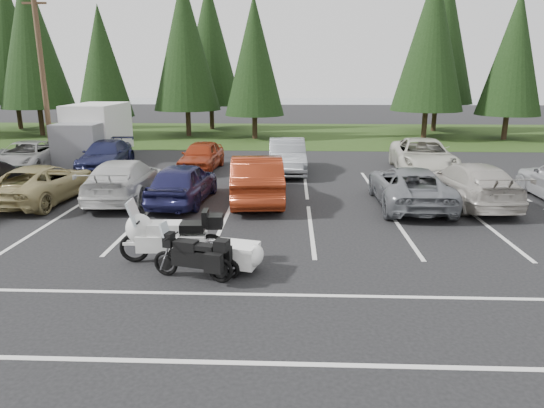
{
  "coord_description": "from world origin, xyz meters",
  "views": [
    {
      "loc": [
        2.57,
        -12.82,
        4.51
      ],
      "look_at": [
        2.09,
        -0.5,
        1.17
      ],
      "focal_mm": 32.0,
      "sensor_mm": 36.0,
      "label": 1
    }
  ],
  "objects_px": {
    "car_near_3": "(124,179)",
    "adventure_motorcycle": "(192,252)",
    "car_near_4": "(183,183)",
    "car_far_2": "(201,156)",
    "car_near_6": "(409,186)",
    "car_far_1": "(106,155)",
    "car_near_7": "(470,183)",
    "car_far_3": "(287,156)",
    "car_near_2": "(42,183)",
    "car_far_0": "(26,156)",
    "car_near_5": "(257,178)",
    "utility_pole": "(42,69)",
    "touring_motorcycle": "(172,231)",
    "car_far_4": "(423,156)",
    "cargo_trailer": "(236,257)",
    "box_truck": "(91,133)"
  },
  "relations": [
    {
      "from": "car_far_1",
      "to": "utility_pole",
      "type": "bearing_deg",
      "value": 147.33
    },
    {
      "from": "box_truck",
      "to": "car_near_5",
      "type": "xyz_separation_m",
      "value": [
        9.35,
        -8.19,
        -0.61
      ]
    },
    {
      "from": "cargo_trailer",
      "to": "adventure_motorcycle",
      "type": "height_order",
      "value": "adventure_motorcycle"
    },
    {
      "from": "car_far_0",
      "to": "touring_motorcycle",
      "type": "distance_m",
      "value": 15.01
    },
    {
      "from": "box_truck",
      "to": "car_near_7",
      "type": "bearing_deg",
      "value": -26.28
    },
    {
      "from": "car_near_3",
      "to": "touring_motorcycle",
      "type": "height_order",
      "value": "touring_motorcycle"
    },
    {
      "from": "utility_pole",
      "to": "car_far_2",
      "type": "bearing_deg",
      "value": -13.86
    },
    {
      "from": "car_near_3",
      "to": "car_far_3",
      "type": "distance_m",
      "value": 7.9
    },
    {
      "from": "car_near_6",
      "to": "car_far_1",
      "type": "distance_m",
      "value": 14.45
    },
    {
      "from": "car_near_7",
      "to": "utility_pole",
      "type": "bearing_deg",
      "value": -26.49
    },
    {
      "from": "box_truck",
      "to": "cargo_trailer",
      "type": "relative_size",
      "value": 3.74
    },
    {
      "from": "car_near_2",
      "to": "car_far_0",
      "type": "xyz_separation_m",
      "value": [
        -3.7,
        5.72,
        0.0
      ]
    },
    {
      "from": "car_far_1",
      "to": "car_far_3",
      "type": "height_order",
      "value": "car_far_3"
    },
    {
      "from": "car_far_3",
      "to": "adventure_motorcycle",
      "type": "xyz_separation_m",
      "value": [
        -2.01,
        -12.3,
        -0.12
      ]
    },
    {
      "from": "touring_motorcycle",
      "to": "car_near_6",
      "type": "bearing_deg",
      "value": 35.86
    },
    {
      "from": "car_near_6",
      "to": "car_far_2",
      "type": "distance_m",
      "value": 10.42
    },
    {
      "from": "car_near_5",
      "to": "car_far_0",
      "type": "bearing_deg",
      "value": -29.89
    },
    {
      "from": "box_truck",
      "to": "touring_motorcycle",
      "type": "xyz_separation_m",
      "value": [
        7.7,
        -14.25,
        -0.65
      ]
    },
    {
      "from": "car_near_7",
      "to": "adventure_motorcycle",
      "type": "xyz_separation_m",
      "value": [
        -8.53,
        -6.89,
        -0.09
      ]
    },
    {
      "from": "box_truck",
      "to": "car_near_4",
      "type": "relative_size",
      "value": 1.29
    },
    {
      "from": "car_near_2",
      "to": "car_far_4",
      "type": "height_order",
      "value": "car_far_4"
    },
    {
      "from": "car_near_3",
      "to": "adventure_motorcycle",
      "type": "height_order",
      "value": "car_near_3"
    },
    {
      "from": "utility_pole",
      "to": "box_truck",
      "type": "relative_size",
      "value": 1.61
    },
    {
      "from": "car_near_7",
      "to": "car_far_2",
      "type": "distance_m",
      "value": 12.1
    },
    {
      "from": "car_near_3",
      "to": "car_near_2",
      "type": "bearing_deg",
      "value": 6.03
    },
    {
      "from": "car_far_1",
      "to": "touring_motorcycle",
      "type": "xyz_separation_m",
      "value": [
        6.04,
        -11.74,
        0.12
      ]
    },
    {
      "from": "car_near_3",
      "to": "car_far_0",
      "type": "xyz_separation_m",
      "value": [
        -6.55,
        5.28,
        -0.06
      ]
    },
    {
      "from": "car_near_7",
      "to": "car_far_4",
      "type": "xyz_separation_m",
      "value": [
        -0.22,
        5.54,
        0.04
      ]
    },
    {
      "from": "car_far_4",
      "to": "touring_motorcycle",
      "type": "relative_size",
      "value": 1.95
    },
    {
      "from": "car_near_7",
      "to": "car_near_5",
      "type": "bearing_deg",
      "value": -5.17
    },
    {
      "from": "car_far_4",
      "to": "car_near_6",
      "type": "bearing_deg",
      "value": -102.96
    },
    {
      "from": "car_far_2",
      "to": "car_far_1",
      "type": "bearing_deg",
      "value": -176.29
    },
    {
      "from": "box_truck",
      "to": "car_near_3",
      "type": "distance_m",
      "value": 9.32
    },
    {
      "from": "car_far_2",
      "to": "car_near_5",
      "type": "bearing_deg",
      "value": -57.47
    },
    {
      "from": "car_near_6",
      "to": "adventure_motorcycle",
      "type": "xyz_separation_m",
      "value": [
        -6.32,
        -6.54,
        -0.04
      ]
    },
    {
      "from": "car_near_4",
      "to": "car_far_2",
      "type": "bearing_deg",
      "value": -81.72
    },
    {
      "from": "car_near_6",
      "to": "car_near_7",
      "type": "distance_m",
      "value": 2.23
    },
    {
      "from": "car_far_1",
      "to": "car_far_4",
      "type": "relative_size",
      "value": 0.83
    },
    {
      "from": "car_near_5",
      "to": "car_far_4",
      "type": "distance_m",
      "value": 9.1
    },
    {
      "from": "car_far_2",
      "to": "cargo_trailer",
      "type": "bearing_deg",
      "value": -71.99
    },
    {
      "from": "car_near_3",
      "to": "car_far_2",
      "type": "distance_m",
      "value": 5.9
    },
    {
      "from": "car_far_3",
      "to": "car_far_1",
      "type": "bearing_deg",
      "value": 175.07
    },
    {
      "from": "car_near_2",
      "to": "car_far_3",
      "type": "bearing_deg",
      "value": -143.49
    },
    {
      "from": "car_far_3",
      "to": "car_far_4",
      "type": "distance_m",
      "value": 6.3
    },
    {
      "from": "car_far_3",
      "to": "car_far_4",
      "type": "relative_size",
      "value": 0.83
    },
    {
      "from": "car_near_2",
      "to": "car_far_1",
      "type": "relative_size",
      "value": 1.04
    },
    {
      "from": "car_near_3",
      "to": "car_far_1",
      "type": "distance_m",
      "value": 6.3
    },
    {
      "from": "car_far_3",
      "to": "adventure_motorcycle",
      "type": "bearing_deg",
      "value": -101.38
    },
    {
      "from": "utility_pole",
      "to": "car_near_5",
      "type": "relative_size",
      "value": 1.77
    },
    {
      "from": "car_near_3",
      "to": "adventure_motorcycle",
      "type": "bearing_deg",
      "value": 116.2
    }
  ]
}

